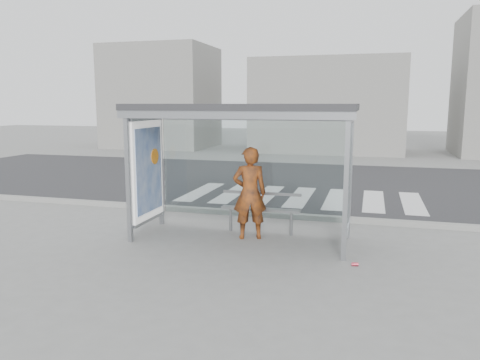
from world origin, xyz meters
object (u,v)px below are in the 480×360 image
Objects in this scene: person at (250,193)px; soda_can at (355,264)px; bench at (261,209)px; bus_shelter at (223,137)px.

soda_can is at bearing 132.56° from person.
bench is 2.51m from soda_can.
soda_can is (2.57, -0.99, -1.95)m from bus_shelter.
bench is (0.63, 0.52, -1.48)m from bus_shelter.
bench reaches higher than soda_can.
bus_shelter is 3.38m from soda_can.
bench is at bearing -125.37° from person.
bench is at bearing 39.69° from bus_shelter.
bus_shelter is 38.69× the size of soda_can.
soda_can is (2.06, -1.09, -0.87)m from person.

